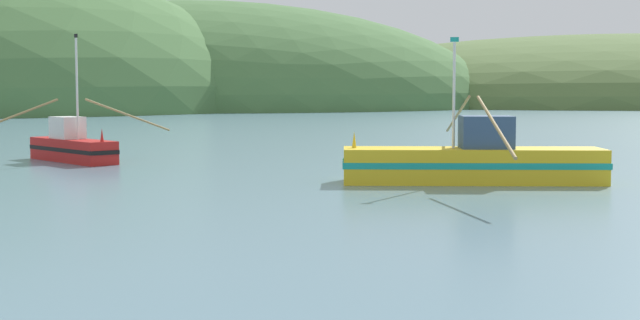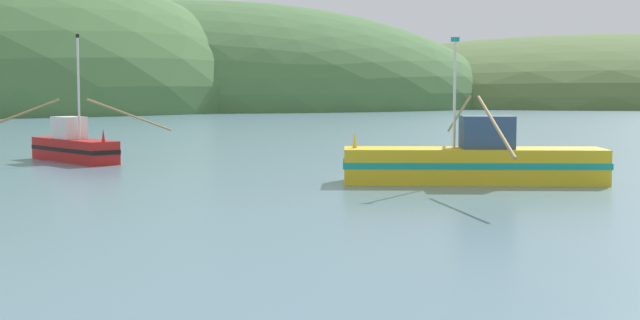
% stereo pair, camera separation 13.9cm
% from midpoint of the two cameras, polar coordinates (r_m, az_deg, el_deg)
% --- Properties ---
extents(hill_mid_right, '(131.81, 105.45, 45.92)m').
position_cam_midpoint_polar(hill_mid_right, '(199.70, -7.72, 3.38)').
color(hill_mid_right, '#47703D').
rests_on(hill_mid_right, ground).
extents(hill_far_right, '(209.18, 167.34, 37.02)m').
position_cam_midpoint_polar(hill_far_right, '(259.76, 18.76, 3.44)').
color(hill_far_right, '#516B38').
rests_on(hill_far_right, ground).
extents(fishing_boat_yellow, '(11.34, 18.76, 6.18)m').
position_cam_midpoint_polar(fishing_boat_yellow, '(38.47, 9.70, -0.11)').
color(fishing_boat_yellow, gold).
rests_on(fishing_boat_yellow, ground).
extents(fishing_boat_red, '(10.33, 7.17, 6.97)m').
position_cam_midpoint_polar(fishing_boat_red, '(51.05, -15.64, 0.85)').
color(fishing_boat_red, red).
rests_on(fishing_boat_red, ground).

